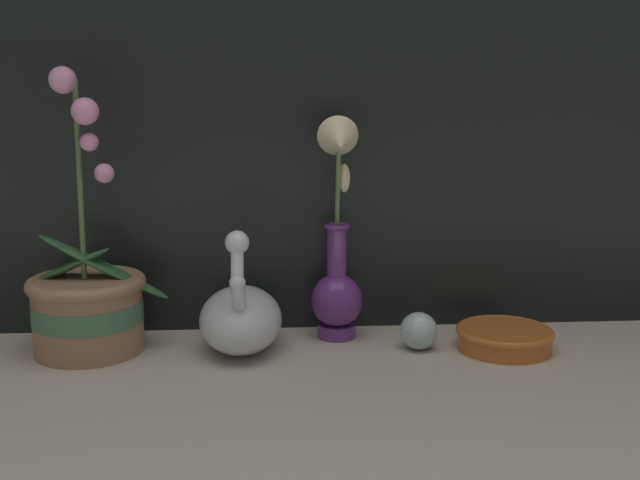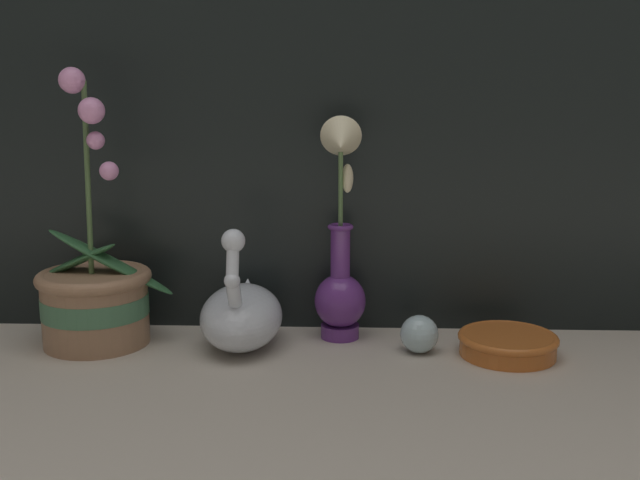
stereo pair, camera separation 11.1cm
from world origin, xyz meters
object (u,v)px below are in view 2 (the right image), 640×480
object	(u,v)px
swan_figurine	(242,313)
amber_dish	(508,343)
blue_vase	(340,263)
orchid_potted_plant	(95,295)
glass_sphere	(419,334)

from	to	relation	value
swan_figurine	amber_dish	xyz separation A→B (m)	(0.40, -0.02, -0.03)
swan_figurine	blue_vase	xyz separation A→B (m)	(0.15, 0.04, 0.07)
orchid_potted_plant	amber_dish	distance (m)	0.63
glass_sphere	swan_figurine	bearing A→B (deg)	176.60
amber_dish	swan_figurine	bearing A→B (deg)	176.52
orchid_potted_plant	amber_dish	size ratio (longest dim) A/B	2.85
swan_figurine	glass_sphere	world-z (taller)	swan_figurine
orchid_potted_plant	blue_vase	xyz separation A→B (m)	(0.38, 0.03, 0.05)
swan_figurine	amber_dish	world-z (taller)	swan_figurine
orchid_potted_plant	swan_figurine	bearing A→B (deg)	-2.06
orchid_potted_plant	glass_sphere	world-z (taller)	orchid_potted_plant
blue_vase	amber_dish	size ratio (longest dim) A/B	2.38
glass_sphere	blue_vase	bearing A→B (deg)	153.78
amber_dish	glass_sphere	bearing A→B (deg)	176.36
swan_figurine	glass_sphere	bearing A→B (deg)	-3.40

